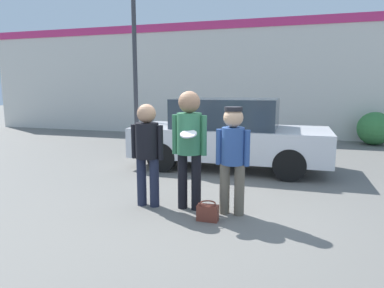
{
  "coord_description": "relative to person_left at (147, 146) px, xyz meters",
  "views": [
    {
      "loc": [
        1.27,
        -4.89,
        1.88
      ],
      "look_at": [
        -0.25,
        0.13,
        1.0
      ],
      "focal_mm": 32.0,
      "sensor_mm": 36.0,
      "label": 1
    }
  ],
  "objects": [
    {
      "name": "person_right",
      "position": [
        1.34,
        0.02,
        -0.01
      ],
      "size": [
        0.5,
        0.33,
        1.6
      ],
      "color": "#665B4C",
      "rests_on": "ground"
    },
    {
      "name": "handbag",
      "position": [
        1.07,
        -0.34,
        -0.83
      ],
      "size": [
        0.3,
        0.23,
        0.27
      ],
      "color": "brown",
      "rests_on": "ground"
    },
    {
      "name": "storefront_building",
      "position": [
        0.92,
        8.25,
        1.22
      ],
      "size": [
        24.0,
        0.22,
        4.32
      ],
      "color": "silver",
      "rests_on": "ground"
    },
    {
      "name": "person_middle_with_frisbee",
      "position": [
        0.67,
        0.05,
        0.15
      ],
      "size": [
        0.55,
        0.57,
        1.82
      ],
      "color": "black",
      "rests_on": "ground"
    },
    {
      "name": "shrub",
      "position": [
        4.7,
        7.52,
        -0.42
      ],
      "size": [
        1.08,
        1.08,
        1.08
      ],
      "color": "#387A3D",
      "rests_on": "ground"
    },
    {
      "name": "parked_car_near",
      "position": [
        0.72,
        2.97,
        -0.17
      ],
      "size": [
        4.43,
        1.83,
        1.61
      ],
      "color": "silver",
      "rests_on": "ground"
    },
    {
      "name": "ground_plane",
      "position": [
        0.92,
        0.06,
        -0.96
      ],
      "size": [
        56.0,
        56.0,
        0.0
      ],
      "primitive_type": "plane",
      "color": "#66635E"
    },
    {
      "name": "person_left",
      "position": [
        0.0,
        0.0,
        0.0
      ],
      "size": [
        0.53,
        0.36,
        1.62
      ],
      "color": "#1E2338",
      "rests_on": "ground"
    },
    {
      "name": "street_lamp",
      "position": [
        -1.78,
        3.8,
        2.26
      ],
      "size": [
        1.31,
        0.35,
        5.17
      ],
      "color": "#38383D",
      "rests_on": "ground"
    }
  ]
}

